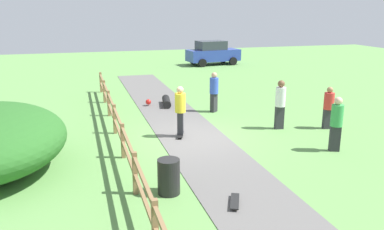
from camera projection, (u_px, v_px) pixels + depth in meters
The scene contains 12 objects.
ground_plane at pixel (193, 138), 14.25m from camera, with size 60.00×60.00×0.00m, color #60934C.
asphalt_path at pixel (193, 137), 14.25m from camera, with size 2.40×28.00×0.02m, color #605E5B.
wooden_fence at pixel (118, 126), 13.38m from camera, with size 0.12×18.12×1.10m.
trash_bin at pixel (169, 177), 9.87m from camera, with size 0.56×0.56×0.90m, color black.
skater_riding at pixel (180, 109), 14.07m from camera, with size 0.48×0.82×1.82m.
skater_fallen at pixel (165, 102), 18.83m from camera, with size 1.27×1.50×0.36m.
skateboard_loose at pixel (235, 201), 9.39m from camera, with size 0.51×0.81×0.08m.
bystander_red at pixel (329, 106), 15.12m from camera, with size 0.44×0.44×1.62m.
bystander_white at pixel (280, 102), 15.04m from camera, with size 0.42×0.42×1.88m.
bystander_green at pixel (336, 121), 12.70m from camera, with size 0.49×0.49×1.78m.
bystander_blue at pixel (214, 90), 17.54m from camera, with size 0.53×0.53×1.77m.
parked_car_blue at pixel (213, 53), 32.14m from camera, with size 4.37×2.38×1.92m.
Camera 1 is at (-3.78, -13.01, 4.49)m, focal length 37.38 mm.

